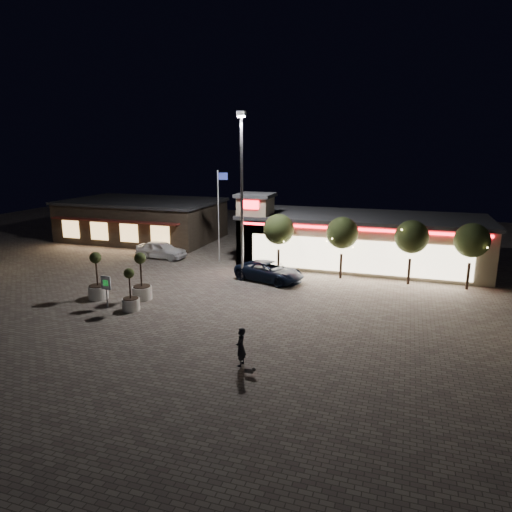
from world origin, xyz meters
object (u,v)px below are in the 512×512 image
(white_sedan, at_px, (161,250))
(valet_sign, at_px, (106,286))
(planter_left, at_px, (98,284))
(planter_mid, at_px, (131,297))
(pickup_truck, at_px, (269,271))
(pedestrian, at_px, (241,347))

(white_sedan, relative_size, valet_sign, 2.28)
(white_sedan, distance_m, planter_left, 11.57)
(planter_left, xyz_separation_m, planter_mid, (3.35, -1.24, -0.15))
(pickup_truck, xyz_separation_m, planter_left, (-9.73, -7.56, 0.24))
(planter_mid, bearing_deg, valet_sign, -177.55)
(planter_left, distance_m, planter_mid, 3.58)
(white_sedan, xyz_separation_m, planter_left, (1.75, -11.44, 0.19))
(pedestrian, bearing_deg, pickup_truck, -169.90)
(valet_sign, bearing_deg, pedestrian, -23.86)
(white_sedan, distance_m, planter_mid, 13.67)
(white_sedan, distance_m, pedestrian, 22.53)
(pickup_truck, xyz_separation_m, pedestrian, (2.70, -13.63, 0.17))
(pedestrian, relative_size, planter_left, 0.58)
(pedestrian, relative_size, valet_sign, 0.89)
(planter_mid, bearing_deg, pickup_truck, 54.08)
(planter_left, relative_size, valet_sign, 1.55)
(pickup_truck, height_order, planter_left, planter_left)
(white_sedan, xyz_separation_m, valet_sign, (3.41, -12.75, 0.64))
(valet_sign, bearing_deg, planter_left, 141.66)
(white_sedan, distance_m, valet_sign, 13.22)
(pedestrian, distance_m, valet_sign, 11.78)
(pickup_truck, distance_m, planter_left, 12.32)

